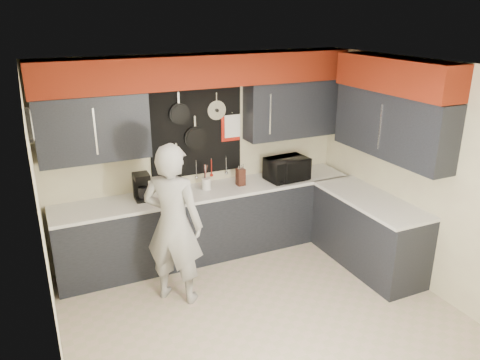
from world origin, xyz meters
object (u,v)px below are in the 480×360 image
knife_block (241,177)px  person (173,225)px  microwave (287,169)px  coffee_maker (141,186)px  utensil_crock (206,184)px

knife_block → person: person is taller
microwave → knife_block: bearing=169.8°
person → knife_block: bearing=-105.8°
knife_block → coffee_maker: coffee_maker is taller
microwave → knife_block: size_ratio=2.45×
coffee_maker → microwave: bearing=-1.8°
person → coffee_maker: bearing=-40.5°
knife_block → person: bearing=-148.1°
knife_block → utensil_crock: bearing=172.2°
microwave → utensil_crock: 1.13m
microwave → knife_block: (-0.66, 0.06, -0.04)m
microwave → person: bearing=-163.3°
utensil_crock → coffee_maker: (-0.82, 0.02, 0.10)m
microwave → knife_block: microwave is taller
knife_block → microwave: bearing=-7.5°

